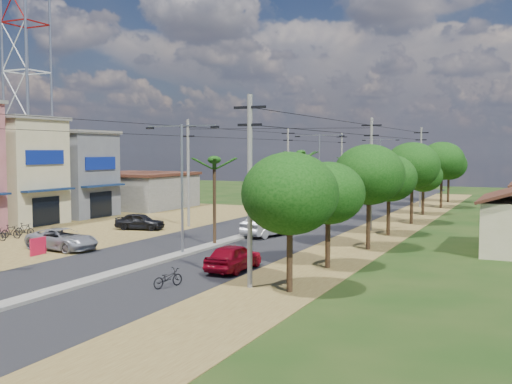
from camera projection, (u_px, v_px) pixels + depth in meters
ground at (183, 256)px, 36.60m from camera, size 160.00×160.00×0.00m
road at (279, 227)px, 50.12m from camera, size 12.00×110.00×0.04m
median at (292, 222)px, 52.82m from camera, size 1.00×90.00×0.18m
dirt_lot_west at (82, 227)px, 50.22m from camera, size 18.00×46.00×0.04m
dirt_shoulder_east at (379, 233)px, 46.49m from camera, size 5.00×90.00×0.03m
shophouse_cream at (11, 171)px, 51.98m from camera, size 9.00×6.40×9.30m
shophouse_grey at (68, 174)px, 58.32m from camera, size 9.00×6.40×8.30m
low_shed at (138, 190)px, 67.07m from camera, size 10.40×10.40×3.95m
telecom_tower at (26, 22)px, 59.42m from camera, size 3.80×3.80×43.00m
tree_east_a at (290, 194)px, 26.82m from camera, size 4.40×4.40×6.37m
tree_east_b at (328, 193)px, 32.34m from camera, size 4.00×4.00×5.83m
tree_east_c at (369, 175)px, 38.43m from camera, size 4.60×4.60×6.83m
tree_east_d at (389, 178)px, 44.90m from camera, size 4.20×4.20×6.13m
tree_east_e at (412, 166)px, 51.97m from camera, size 4.80×4.80×7.14m
tree_east_f at (423, 176)px, 59.44m from camera, size 3.80×3.80×5.52m
tree_east_g at (442, 161)px, 66.30m from camera, size 5.00×5.00×7.38m
tree_east_h at (449, 165)px, 73.68m from camera, size 4.40×4.40×6.52m
palm_median_near at (214, 164)px, 39.82m from camera, size 2.00×2.00×6.15m
palm_median_mid at (301, 156)px, 54.22m from camera, size 2.00×2.00×6.55m
palm_median_far at (351, 160)px, 68.68m from camera, size 2.00×2.00×5.85m
streetlight_near at (182, 177)px, 36.27m from camera, size 5.10×0.18×8.00m
streetlight_mid at (319, 167)px, 58.80m from camera, size 5.10×0.18×8.00m
streetlight_far at (380, 162)px, 81.34m from camera, size 5.10×0.18×8.00m
utility_pole_w_b at (188, 170)px, 50.08m from camera, size 1.60×0.24×9.00m
utility_pole_w_c at (288, 165)px, 69.91m from camera, size 1.60×0.24×9.00m
utility_pole_w_d at (342, 162)px, 88.84m from camera, size 1.60×0.24×9.00m
utility_pole_e_a at (250, 187)px, 27.65m from camera, size 1.60×0.24×9.00m
utility_pole_e_b at (371, 171)px, 47.49m from camera, size 1.60×0.24×9.00m
utility_pole_e_c at (421, 165)px, 67.32m from camera, size 1.60×0.24×9.00m
car_red_near at (233, 258)px, 31.83m from camera, size 1.75×4.25×1.44m
car_silver_mid at (269, 226)px, 44.61m from camera, size 2.91×5.19×1.62m
car_white_far at (280, 207)px, 60.68m from camera, size 2.64×5.08×1.41m
car_parked_silver at (63, 240)px, 38.43m from camera, size 5.11×2.64×1.38m
car_parked_dark at (140, 222)px, 48.22m from camera, size 4.22×2.47×1.35m
moto_rider_east at (168, 279)px, 27.92m from camera, size 1.07×1.76×0.87m
moto_rider_west_a at (282, 216)px, 54.66m from camera, size 1.06×1.66×0.83m
moto_rider_west_b at (306, 202)px, 69.33m from camera, size 0.68×1.54×0.89m
roadside_sign at (38, 247)px, 36.58m from camera, size 0.16×1.33×1.10m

